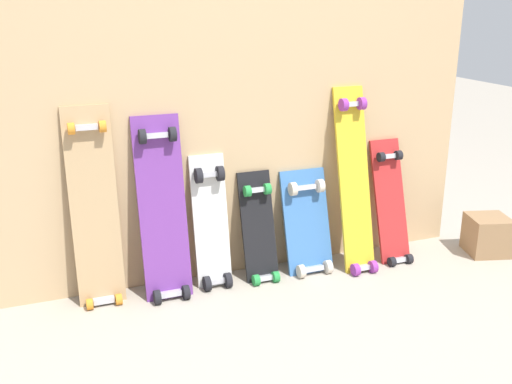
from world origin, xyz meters
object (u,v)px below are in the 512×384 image
at_px(skateboard_purple, 163,215).
at_px(skateboard_black, 259,234).
at_px(skateboard_red, 391,208).
at_px(skateboard_natural, 95,216).
at_px(wooden_crate, 487,235).
at_px(skateboard_white, 212,228).
at_px(skateboard_yellow, 355,187).
at_px(skateboard_blue, 308,228).

height_order(skateboard_purple, skateboard_black, skateboard_purple).
bearing_deg(skateboard_red, skateboard_black, 178.06).
relative_size(skateboard_natural, wooden_crate, 4.66).
bearing_deg(skateboard_black, skateboard_white, 175.70).
height_order(skateboard_purple, skateboard_yellow, skateboard_yellow).
height_order(skateboard_natural, skateboard_blue, skateboard_natural).
relative_size(skateboard_purple, skateboard_black, 1.51).
bearing_deg(skateboard_natural, skateboard_purple, -6.72).
xyz_separation_m(skateboard_natural, skateboard_red, (1.49, -0.06, -0.14)).
bearing_deg(skateboard_purple, skateboard_black, 0.06).
relative_size(skateboard_blue, skateboard_yellow, 0.59).
bearing_deg(skateboard_yellow, skateboard_blue, 172.04).
distance_m(skateboard_black, skateboard_blue, 0.26).
xyz_separation_m(skateboard_yellow, skateboard_red, (0.23, 0.01, -0.15)).
bearing_deg(skateboard_blue, wooden_crate, -9.79).
bearing_deg(skateboard_red, skateboard_natural, 177.74).
bearing_deg(skateboard_white, skateboard_purple, -175.52).
distance_m(skateboard_natural, skateboard_blue, 1.04).
xyz_separation_m(skateboard_natural, skateboard_black, (0.76, -0.03, -0.18)).
distance_m(skateboard_purple, skateboard_red, 1.20).
relative_size(skateboard_blue, skateboard_red, 0.82).
bearing_deg(skateboard_red, skateboard_white, 177.48).
distance_m(skateboard_purple, skateboard_white, 0.25).
height_order(skateboard_natural, skateboard_yellow, skateboard_yellow).
bearing_deg(wooden_crate, skateboard_black, 172.11).
relative_size(skateboard_purple, skateboard_blue, 1.57).
height_order(skateboard_natural, skateboard_white, skateboard_natural).
xyz_separation_m(skateboard_natural, skateboard_blue, (1.02, -0.04, -0.19)).
distance_m(skateboard_white, skateboard_black, 0.24).
relative_size(skateboard_black, skateboard_yellow, 0.61).
bearing_deg(skateboard_red, skateboard_yellow, -177.25).
bearing_deg(skateboard_purple, skateboard_white, 4.48).
bearing_deg(skateboard_purple, skateboard_blue, -0.16).
distance_m(skateboard_black, wooden_crate, 1.27).
xyz_separation_m(skateboard_natural, skateboard_white, (0.53, -0.02, -0.13)).
height_order(skateboard_white, skateboard_yellow, skateboard_yellow).
bearing_deg(skateboard_blue, skateboard_white, 177.67).
bearing_deg(skateboard_yellow, skateboard_red, 2.75).
distance_m(skateboard_natural, skateboard_yellow, 1.26).
xyz_separation_m(skateboard_white, skateboard_blue, (0.49, -0.02, -0.06)).
distance_m(skateboard_natural, skateboard_purple, 0.30).
bearing_deg(skateboard_white, skateboard_red, -2.52).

